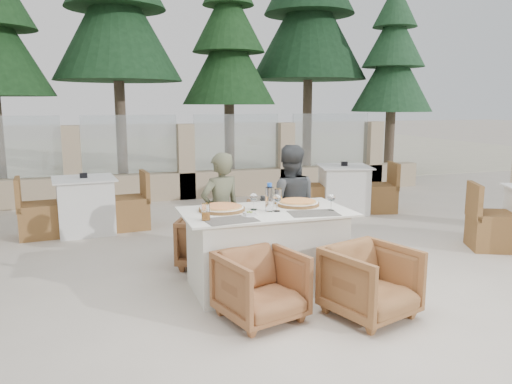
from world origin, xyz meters
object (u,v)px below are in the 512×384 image
object	(u,v)px
wine_glass_centre	(254,200)
bg_table_b	(344,189)
beer_glass_left	(206,212)
armchair_far_left	(208,241)
wine_glass_corner	(331,201)
armchair_far_right	(275,229)
armchair_near_right	(371,282)
dining_table	(266,249)
beer_glass_right	(278,196)
water_bottle	(269,197)
wine_glass_near	(277,202)
olive_dish	(250,214)
pizza_left	(222,208)
armchair_near_left	(261,286)
pizza_right	(298,203)
diner_right	(289,205)
bg_table_a	(85,205)
diner_left	(221,213)

from	to	relation	value
wine_glass_centre	bg_table_b	distance (m)	3.74
beer_glass_left	armchair_far_left	xyz separation A→B (m)	(0.25, 1.05, -0.56)
wine_glass_corner	armchair_far_left	bearing A→B (deg)	133.31
armchair_far_right	armchair_near_right	size ratio (longest dim) A/B	1.06
dining_table	beer_glass_left	world-z (taller)	beer_glass_left
beer_glass_right	bg_table_b	size ratio (longest dim) A/B	0.09
water_bottle	wine_glass_corner	bearing A→B (deg)	-15.91
wine_glass_near	olive_dish	distance (m)	0.33
dining_table	armchair_far_right	world-z (taller)	dining_table
pizza_left	armchair_near_left	size ratio (longest dim) A/B	0.69
pizza_right	armchair_near_left	bearing A→B (deg)	-129.20
armchair_far_right	bg_table_b	xyz separation A→B (m)	(1.91, 1.91, 0.06)
armchair_far_left	armchair_near_left	bearing A→B (deg)	118.78
armchair_near_left	diner_right	size ratio (longest dim) A/B	0.48
pizza_right	armchair_far_left	size ratio (longest dim) A/B	0.69
dining_table	bg_table_a	bearing A→B (deg)	121.29
water_bottle	armchair_near_right	world-z (taller)	water_bottle
water_bottle	wine_glass_near	world-z (taller)	water_bottle
wine_glass_centre	armchair_far_left	size ratio (longest dim) A/B	0.30
armchair_near_right	pizza_left	bearing A→B (deg)	116.36
armchair_far_right	diner_left	bearing A→B (deg)	42.50
dining_table	pizza_right	size ratio (longest dim) A/B	3.71
bg_table_b	wine_glass_corner	bearing A→B (deg)	-105.38
water_bottle	armchair_far_left	world-z (taller)	water_bottle
diner_right	armchair_far_left	bearing A→B (deg)	4.55
beer_glass_right	armchair_near_left	xyz separation A→B (m)	(-0.51, -0.96, -0.56)
water_bottle	bg_table_a	bearing A→B (deg)	121.30
armchair_near_right	water_bottle	bearing A→B (deg)	106.16
armchair_near_right	diner_right	world-z (taller)	diner_right
wine_glass_near	armchair_far_right	xyz separation A→B (m)	(0.36, 1.00, -0.54)
armchair_far_left	wine_glass_near	bearing A→B (deg)	142.64
water_bottle	armchair_far_left	xyz separation A→B (m)	(-0.41, 0.87, -0.62)
wine_glass_near	beer_glass_right	bearing A→B (deg)	67.70
armchair_far_left	pizza_right	bearing A→B (deg)	162.78
armchair_far_left	armchair_far_right	size ratio (longest dim) A/B	0.88
armchair_far_left	bg_table_a	world-z (taller)	bg_table_a
wine_glass_near	olive_dish	size ratio (longest dim) A/B	1.67
pizza_right	wine_glass_centre	world-z (taller)	wine_glass_centre
pizza_left	wine_glass_near	xyz separation A→B (m)	(0.49, -0.19, 0.06)
beer_glass_left	armchair_far_right	distance (m)	1.66
beer_glass_left	armchair_near_left	xyz separation A→B (m)	(0.35, -0.47, -0.55)
beer_glass_left	armchair_near_right	distance (m)	1.53
beer_glass_right	diner_left	size ratio (longest dim) A/B	0.12
bg_table_a	olive_dish	bearing A→B (deg)	-68.62
olive_dish	wine_glass_centre	bearing A→B (deg)	64.28
dining_table	beer_glass_left	bearing A→B (deg)	-161.20
pizza_right	water_bottle	size ratio (longest dim) A/B	1.58
wine_glass_corner	diner_right	xyz separation A→B (m)	(-0.11, 0.81, -0.19)
water_bottle	diner_left	bearing A→B (deg)	115.42
wine_glass_near	water_bottle	bearing A→B (deg)	157.49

